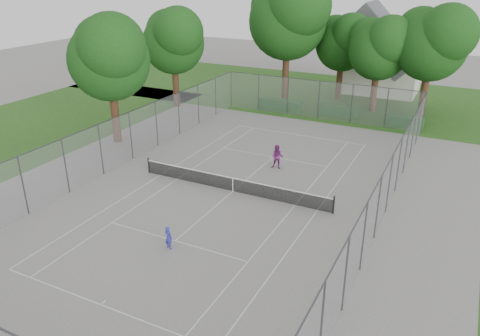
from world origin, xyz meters
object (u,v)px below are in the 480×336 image
at_px(house, 384,57).
at_px(girl_player, 168,237).
at_px(tennis_net, 233,184).
at_px(woman_player, 277,157).

height_order(house, girl_player, house).
relative_size(tennis_net, house, 1.34).
bearing_deg(house, woman_player, -94.60).
height_order(tennis_net, woman_player, woman_player).
bearing_deg(house, tennis_net, -95.94).
relative_size(house, girl_player, 7.75).
bearing_deg(girl_player, tennis_net, -73.42).
bearing_deg(tennis_net, woman_player, 76.87).
bearing_deg(tennis_net, house, 84.06).
xyz_separation_m(house, girl_player, (-2.99, -36.87, -3.23)).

